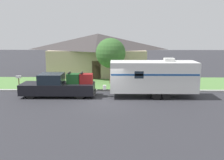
# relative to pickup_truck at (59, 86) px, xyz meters

# --- Properties ---
(ground_plane) EXTENTS (120.00, 120.00, 0.00)m
(ground_plane) POSITION_rel_pickup_truck_xyz_m (4.08, -1.87, -0.89)
(ground_plane) COLOR #2D2D33
(curb_strip) EXTENTS (80.00, 0.30, 0.14)m
(curb_strip) POSITION_rel_pickup_truck_xyz_m (4.08, 1.88, -0.82)
(curb_strip) COLOR #ADADA8
(curb_strip) RESTS_ON ground_plane
(lawn_strip) EXTENTS (80.00, 7.00, 0.03)m
(lawn_strip) POSITION_rel_pickup_truck_xyz_m (4.08, 5.53, -0.88)
(lawn_strip) COLOR #568442
(lawn_strip) RESTS_ON ground_plane
(house_across_street) EXTENTS (12.42, 6.79, 5.13)m
(house_across_street) POSITION_rel_pickup_truck_xyz_m (2.50, 11.13, 1.77)
(house_across_street) COLOR tan
(house_across_street) RESTS_ON ground_plane
(pickup_truck) EXTENTS (6.14, 2.02, 2.03)m
(pickup_truck) POSITION_rel_pickup_truck_xyz_m (0.00, 0.00, 0.00)
(pickup_truck) COLOR black
(pickup_truck) RESTS_ON ground_plane
(travel_trailer) EXTENTS (8.08, 2.25, 3.21)m
(travel_trailer) POSITION_rel_pickup_truck_xyz_m (7.78, -0.00, 0.81)
(travel_trailer) COLOR black
(travel_trailer) RESTS_ON ground_plane
(mailbox) EXTENTS (0.48, 0.20, 1.28)m
(mailbox) POSITION_rel_pickup_truck_xyz_m (-4.36, 2.63, 0.09)
(mailbox) COLOR brown
(mailbox) RESTS_ON ground_plane
(tree_in_yard) EXTENTS (3.06, 3.06, 4.72)m
(tree_in_yard) POSITION_rel_pickup_truck_xyz_m (4.19, 5.44, 2.29)
(tree_in_yard) COLOR brown
(tree_in_yard) RESTS_ON ground_plane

